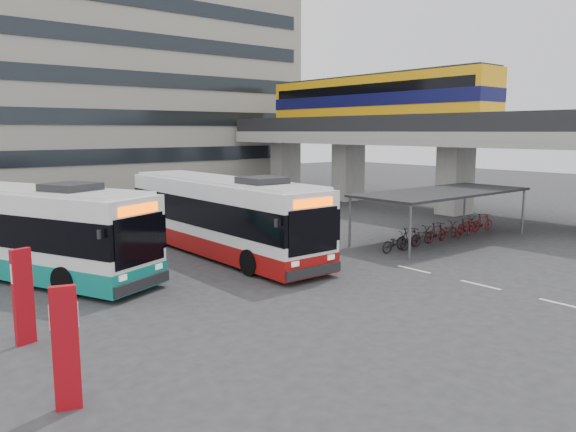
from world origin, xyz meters
TOP-DOWN VIEW (x-y plane):
  - ground at (0.00, 0.00)m, footprint 120.00×120.00m
  - viaduct at (17.00, 13.84)m, footprint 8.00×32.00m
  - bike_shelter at (8.47, 3.00)m, footprint 10.00×4.00m
  - office_block at (6.00, 36.00)m, footprint 30.00×15.00m
  - road_markings at (2.50, -3.00)m, footprint 0.15×7.60m
  - bus_main at (-1.89, 7.40)m, footprint 2.90×12.59m
  - bus_teal at (-10.03, 9.34)m, footprint 7.39×12.60m
  - pedestrian at (-0.24, 3.49)m, footprint 0.64×0.66m
  - sign_totem_south at (-12.15, -2.83)m, footprint 0.54×0.32m
  - sign_totem_mid at (-11.85, 1.45)m, footprint 0.55×0.29m

SIDE VIEW (x-z plane):
  - ground at x=0.00m, z-range 0.00..0.00m
  - road_markings at x=2.50m, z-range 0.00..0.01m
  - pedestrian at x=-0.24m, z-range 0.00..1.52m
  - bike_shelter at x=8.47m, z-range 0.03..2.57m
  - sign_totem_mid at x=-11.85m, z-range 0.04..2.60m
  - sign_totem_south at x=-12.15m, z-range 0.04..2.60m
  - bus_teal at x=-10.03m, z-range -0.13..3.58m
  - bus_main at x=-1.89m, z-range -0.13..3.58m
  - viaduct at x=17.00m, z-range 1.39..11.07m
  - office_block at x=6.00m, z-range 0.00..25.00m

